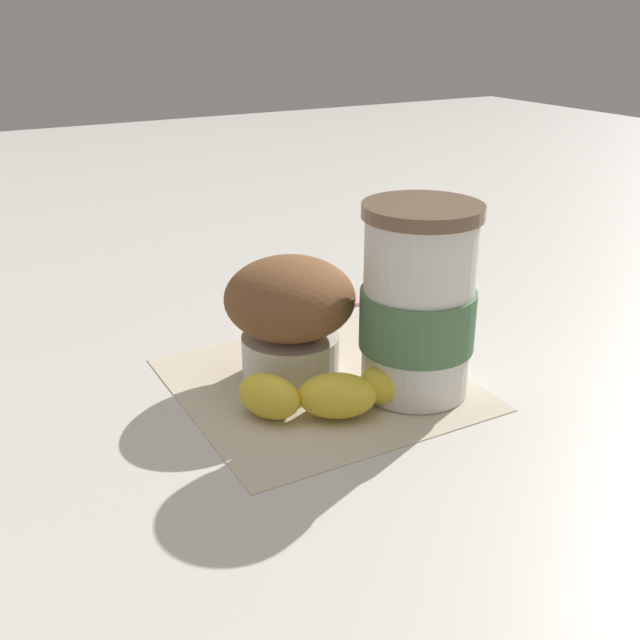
% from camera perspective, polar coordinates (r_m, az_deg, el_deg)
% --- Properties ---
extents(ground_plane, '(3.00, 3.00, 0.00)m').
position_cam_1_polar(ground_plane, '(0.60, 0.00, -4.92)').
color(ground_plane, beige).
extents(paper_napkin, '(0.22, 0.22, 0.00)m').
position_cam_1_polar(paper_napkin, '(0.60, 0.00, -4.85)').
color(paper_napkin, beige).
rests_on(paper_napkin, ground_plane).
extents(coffee_cup, '(0.09, 0.09, 0.15)m').
position_cam_1_polar(coffee_cup, '(0.56, 7.46, 1.16)').
color(coffee_cup, silver).
rests_on(coffee_cup, paper_napkin).
extents(muffin, '(0.10, 0.10, 0.10)m').
position_cam_1_polar(muffin, '(0.59, -2.29, 0.58)').
color(muffin, white).
rests_on(muffin, paper_napkin).
extents(banana, '(0.19, 0.08, 0.03)m').
position_cam_1_polar(banana, '(0.56, 2.94, -4.78)').
color(banana, yellow).
rests_on(banana, paper_napkin).
extents(sugar_packet, '(0.05, 0.04, 0.01)m').
position_cam_1_polar(sugar_packet, '(0.76, 1.44, 1.55)').
color(sugar_packet, pink).
rests_on(sugar_packet, ground_plane).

